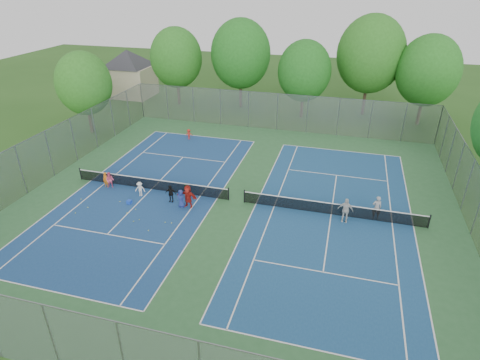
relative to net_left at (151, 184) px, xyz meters
The scene contains 40 objects.
ground 7.01m from the net_left, ahead, with size 120.00×120.00×0.00m, color #244E18.
court_pad 7.01m from the net_left, ahead, with size 32.00×32.00×0.01m, color #2D5F33.
court_left 0.44m from the net_left, ahead, with size 10.97×23.77×0.01m, color navy.
court_right 14.01m from the net_left, ahead, with size 10.97×23.77×0.01m, color navy.
net_left is the anchor object (origin of this frame).
net_right 14.00m from the net_left, ahead, with size 12.87×0.10×0.91m, color black.
fence_north 17.53m from the net_left, 66.37° to the left, with size 32.00×0.10×4.00m, color gray.
fence_south 17.53m from the net_left, 66.37° to the right, with size 32.00×0.10×4.00m, color gray.
fence_west 9.13m from the net_left, behind, with size 32.00×0.10×4.00m, color gray.
fence_east 23.05m from the net_left, ahead, with size 32.00×0.10×4.00m, color gray.
house 28.55m from the net_left, 122.01° to the left, with size 11.03×11.03×7.30m.
tree_nw 23.72m from the net_left, 107.65° to the left, with size 6.40×6.40×9.58m.
tree_nl 23.81m from the net_left, 87.51° to the left, with size 7.20×7.20×10.69m.
tree_nc 23.38m from the net_left, 66.80° to the left, with size 6.00×6.00×8.85m.
tree_nr 29.59m from the net_left, 56.31° to the left, with size 7.60×7.60×11.42m.
tree_ne 31.60m from the net_left, 45.00° to the left, with size 6.60×6.60×9.77m.
tree_side_w 16.34m from the net_left, 140.19° to the left, with size 5.60×5.60×8.47m.
ball_crate 2.53m from the net_left, 103.41° to the right, with size 0.32×0.32×0.28m, color blue.
ball_hopper 2.82m from the net_left, 11.35° to the left, with size 0.28×0.28×0.54m, color green.
student_a 3.70m from the net_left, behind, with size 0.46×0.31×1.27m, color orange.
student_b 3.31m from the net_left, 169.54° to the right, with size 0.64×0.50×1.32m, color #FC628B.
student_c 1.23m from the net_left, 105.35° to the right, with size 0.77×0.44×1.20m, color white.
student_d 2.67m from the net_left, 30.34° to the right, with size 0.81×0.34×1.38m, color black.
student_e 3.81m from the net_left, 28.80° to the right, with size 0.68×0.44×1.39m, color navy.
student_f 4.22m from the net_left, 24.08° to the right, with size 1.64×0.52×1.77m, color #AA1F18.
child_far_baseline 10.83m from the net_left, 96.01° to the left, with size 0.71×0.41×1.10m, color red.
instructor 16.99m from the net_left, ahead, with size 0.64×0.42×1.77m, color gray.
teen_court_b 14.93m from the net_left, ahead, with size 1.05×0.44×1.79m, color beige.
tennis_ball_0 5.96m from the net_left, 127.35° to the right, with size 0.07×0.07×0.07m, color gold.
tennis_ball_1 5.41m from the net_left, 49.11° to the right, with size 0.07×0.07×0.07m, color #EEF338.
tennis_ball_2 5.16m from the net_left, 53.19° to the right, with size 0.07×0.07×0.07m, color #BAD431.
tennis_ball_3 3.18m from the net_left, 84.53° to the right, with size 0.07×0.07×0.07m, color #B6D230.
tennis_ball_4 4.71m from the net_left, 78.49° to the right, with size 0.07×0.07×0.07m, color #BCD832.
tennis_ball_5 5.87m from the net_left, 65.48° to the right, with size 0.07×0.07×0.07m, color yellow.
tennis_ball_6 4.48m from the net_left, 74.39° to the right, with size 0.07×0.07×0.07m, color gold.
tennis_ball_7 5.30m from the net_left, 146.55° to the right, with size 0.07×0.07×0.07m, color #CBE936.
tennis_ball_8 5.01m from the net_left, 129.87° to the right, with size 0.07×0.07×0.07m, color #D5F238.
tennis_ball_9 3.78m from the net_left, 90.80° to the right, with size 0.07×0.07×0.07m, color #ECF338.
tennis_ball_10 7.25m from the net_left, 54.11° to the right, with size 0.07×0.07×0.07m, color gold.
tennis_ball_11 2.84m from the net_left, 119.47° to the right, with size 0.07×0.07×0.07m, color gold.
Camera 1 is at (7.18, -24.97, 15.31)m, focal length 30.00 mm.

